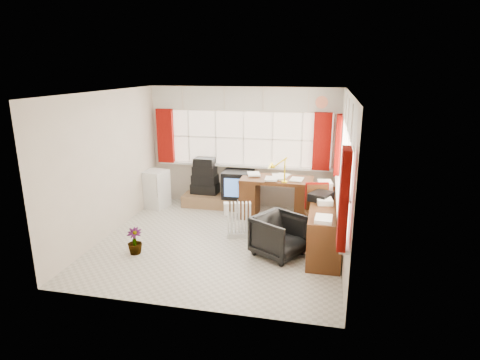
# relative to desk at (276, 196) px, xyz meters

# --- Properties ---
(ground) EXTENTS (4.00, 4.00, 0.00)m
(ground) POSITION_rel_desk_xyz_m (-0.79, -1.36, -0.45)
(ground) COLOR beige
(ground) RESTS_ON ground
(room_walls) EXTENTS (4.00, 4.00, 4.00)m
(room_walls) POSITION_rel_desk_xyz_m (-0.79, -1.36, 1.05)
(room_walls) COLOR beige
(room_walls) RESTS_ON ground
(window_back) EXTENTS (3.70, 0.12, 3.60)m
(window_back) POSITION_rel_desk_xyz_m (-0.79, 0.58, 0.50)
(window_back) COLOR beige
(window_back) RESTS_ON room_walls
(window_right) EXTENTS (0.12, 3.70, 3.60)m
(window_right) POSITION_rel_desk_xyz_m (1.16, -1.36, 0.50)
(window_right) COLOR beige
(window_right) RESTS_ON room_walls
(curtains) EXTENTS (3.83, 3.83, 1.15)m
(curtains) POSITION_rel_desk_xyz_m (0.14, -0.44, 1.01)
(curtains) COLOR maroon
(curtains) RESTS_ON room_walls
(overhead_cabinets) EXTENTS (3.98, 3.98, 0.48)m
(overhead_cabinets) POSITION_rel_desk_xyz_m (0.19, -0.38, 1.80)
(overhead_cabinets) COLOR beige
(overhead_cabinets) RESTS_ON room_walls
(desk) EXTENTS (1.39, 0.69, 0.84)m
(desk) POSITION_rel_desk_xyz_m (0.00, 0.00, 0.00)
(desk) COLOR #582D14
(desk) RESTS_ON ground
(desk_lamp) EXTENTS (0.20, 0.18, 0.48)m
(desk_lamp) POSITION_rel_desk_xyz_m (0.17, -0.25, 0.69)
(desk_lamp) COLOR yellow
(desk_lamp) RESTS_ON desk
(task_chair) EXTENTS (0.50, 0.51, 0.97)m
(task_chair) POSITION_rel_desk_xyz_m (0.81, -0.85, 0.07)
(task_chair) COLOR black
(task_chair) RESTS_ON ground
(office_chair) EXTENTS (0.98, 0.98, 0.66)m
(office_chair) POSITION_rel_desk_xyz_m (0.26, -1.66, -0.12)
(office_chair) COLOR black
(office_chair) RESTS_ON ground
(radiator) EXTENTS (0.45, 0.28, 0.63)m
(radiator) POSITION_rel_desk_xyz_m (-0.51, -1.09, -0.19)
(radiator) COLOR white
(radiator) RESTS_ON ground
(credenza) EXTENTS (0.50, 2.00, 0.85)m
(credenza) POSITION_rel_desk_xyz_m (0.94, -1.16, -0.06)
(credenza) COLOR #582D14
(credenza) RESTS_ON ground
(file_tray) EXTENTS (0.44, 0.48, 0.13)m
(file_tray) POSITION_rel_desk_xyz_m (0.86, -1.02, 0.37)
(file_tray) COLOR black
(file_tray) RESTS_ON credenza
(tv_bench) EXTENTS (1.40, 0.50, 0.25)m
(tv_bench) POSITION_rel_desk_xyz_m (-1.34, 0.36, -0.32)
(tv_bench) COLOR #8B6445
(tv_bench) RESTS_ON ground
(crt_tv) EXTENTS (0.63, 0.60, 0.56)m
(crt_tv) POSITION_rel_desk_xyz_m (-0.85, 0.36, 0.08)
(crt_tv) COLOR black
(crt_tv) RESTS_ON tv_bench
(hifi_stack) EXTENTS (0.58, 0.38, 0.78)m
(hifi_stack) POSITION_rel_desk_xyz_m (-1.61, 0.48, 0.16)
(hifi_stack) COLOR black
(hifi_stack) RESTS_ON tv_bench
(mini_fridge) EXTENTS (0.55, 0.56, 0.79)m
(mini_fridge) POSITION_rel_desk_xyz_m (-2.59, 0.09, -0.05)
(mini_fridge) COLOR white
(mini_fridge) RESTS_ON ground
(spray_bottle_a) EXTENTS (0.13, 0.13, 0.28)m
(spray_bottle_a) POSITION_rel_desk_xyz_m (-0.80, 0.07, -0.30)
(spray_bottle_a) COLOR white
(spray_bottle_a) RESTS_ON ground
(spray_bottle_b) EXTENTS (0.08, 0.09, 0.18)m
(spray_bottle_b) POSITION_rel_desk_xyz_m (-0.59, 0.16, -0.36)
(spray_bottle_b) COLOR #91D8CB
(spray_bottle_b) RESTS_ON ground
(flower_vase) EXTENTS (0.30, 0.30, 0.42)m
(flower_vase) POSITION_rel_desk_xyz_m (-2.00, -2.09, -0.23)
(flower_vase) COLOR black
(flower_vase) RESTS_ON ground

